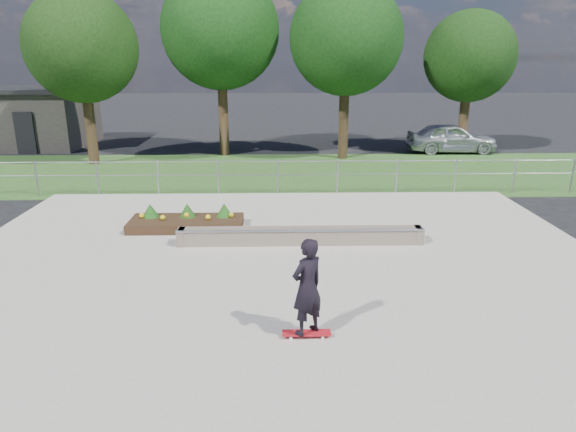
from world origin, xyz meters
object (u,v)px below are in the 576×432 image
(skateboarder, at_px, (307,287))
(planter_bed, at_px, (187,221))
(grind_ledge, at_px, (301,236))
(parked_car, at_px, (451,138))

(skateboarder, bearing_deg, planter_bed, 116.78)
(grind_ledge, bearing_deg, planter_bed, 156.08)
(skateboarder, relative_size, parked_car, 0.40)
(grind_ledge, relative_size, skateboarder, 3.51)
(grind_ledge, distance_m, planter_bed, 3.29)
(parked_car, bearing_deg, planter_bed, 137.73)
(skateboarder, bearing_deg, parked_car, 65.02)
(planter_bed, bearing_deg, parked_car, 46.44)
(skateboarder, bearing_deg, grind_ledge, 88.62)
(planter_bed, bearing_deg, skateboarder, -63.22)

